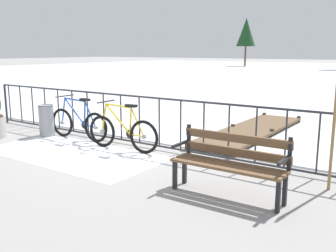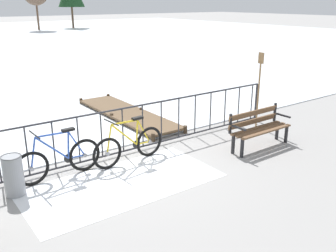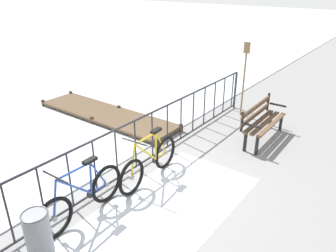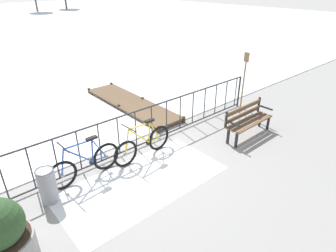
{
  "view_description": "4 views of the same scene",
  "coord_description": "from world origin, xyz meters",
  "views": [
    {
      "loc": [
        5.18,
        -6.04,
        1.98
      ],
      "look_at": [
        1.16,
        -0.26,
        0.58
      ],
      "focal_mm": 40.82,
      "sensor_mm": 36.0,
      "label": 1
    },
    {
      "loc": [
        -3.47,
        -6.77,
        3.22
      ],
      "look_at": [
        1.11,
        -0.49,
        0.63
      ],
      "focal_mm": 40.25,
      "sensor_mm": 36.0,
      "label": 2
    },
    {
      "loc": [
        -3.82,
        -3.81,
        3.45
      ],
      "look_at": [
        0.84,
        -0.33,
        0.82
      ],
      "focal_mm": 35.13,
      "sensor_mm": 36.0,
      "label": 3
    },
    {
      "loc": [
        -3.28,
        -5.29,
        3.92
      ],
      "look_at": [
        0.97,
        -0.41,
        0.58
      ],
      "focal_mm": 30.55,
      "sensor_mm": 36.0,
      "label": 4
    }
  ],
  "objects": [
    {
      "name": "ground_plane",
      "position": [
        0.0,
        0.0,
        0.0
      ],
      "size": [
        160.0,
        160.0,
        0.0
      ],
      "primitive_type": "plane",
      "color": "gray"
    },
    {
      "name": "trash_bin",
      "position": [
        -2.17,
        -0.46,
        0.37
      ],
      "size": [
        0.35,
        0.35,
        0.73
      ],
      "color": "gray",
      "rests_on": "ground"
    },
    {
      "name": "wooden_dock",
      "position": [
        1.73,
        2.41,
        0.12
      ],
      "size": [
        1.1,
        4.32,
        0.2
      ],
      "color": "brown",
      "rests_on": "ground"
    },
    {
      "name": "railing_fence",
      "position": [
        0.0,
        0.0,
        0.56
      ],
      "size": [
        9.06,
        0.06,
        1.07
      ],
      "color": "#2D2D33",
      "rests_on": "ground"
    },
    {
      "name": "snow_patch",
      "position": [
        -0.45,
        -1.2,
        0.0
      ],
      "size": [
        3.64,
        1.78,
        0.01
      ],
      "primitive_type": "cube",
      "color": "white",
      "rests_on": "ground"
    },
    {
      "name": "oar_upright",
      "position": [
        4.09,
        -0.41,
        1.14
      ],
      "size": [
        0.04,
        0.16,
        1.98
      ],
      "color": "#937047",
      "rests_on": "ground"
    },
    {
      "name": "bicycle_second",
      "position": [
        -1.28,
        -0.28,
        0.37
      ],
      "size": [
        1.71,
        0.52,
        0.97
      ],
      "color": "black",
      "rests_on": "ground"
    },
    {
      "name": "bicycle_near_railing",
      "position": [
        0.16,
        -0.43,
        0.37
      ],
      "size": [
        1.71,
        0.52,
        0.97
      ],
      "color": "black",
      "rests_on": "ground"
    },
    {
      "name": "park_bench",
      "position": [
        3.0,
        -1.4,
        0.51
      ],
      "size": [
        1.6,
        0.5,
        0.89
      ],
      "color": "brown",
      "rests_on": "ground"
    }
  ]
}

